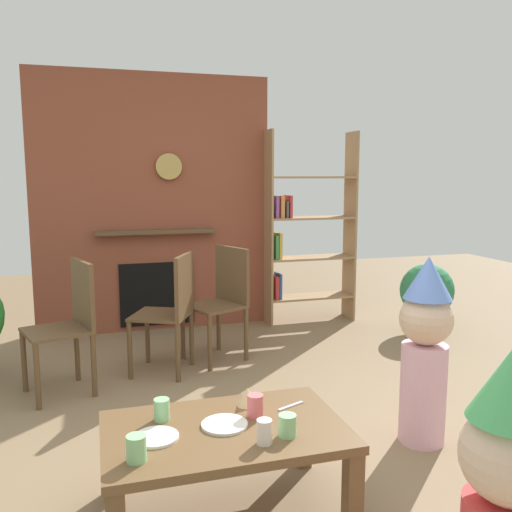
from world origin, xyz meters
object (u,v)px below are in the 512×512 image
object	(u,v)px
paper_plate_front	(156,437)
child_in_pink	(425,346)
paper_cup_far_left	(162,410)
paper_cup_near_left	(136,448)
paper_plate_rear	(225,425)
paper_cup_center	(287,426)
potted_plant_tall	(427,294)
paper_cup_near_right	(264,432)
dining_chair_left	(70,319)
bookshelf	(304,234)
child_with_cone_hat	(506,503)
dining_chair_right	(223,296)
dining_chair_middle	(173,306)
paper_cup_far_right	(255,406)
birthday_cake_slice	(247,396)
coffee_table	(225,441)

from	to	relation	value
paper_plate_front	child_in_pink	xyz separation A→B (m)	(1.49, 0.35, 0.15)
paper_cup_far_left	paper_plate_front	xyz separation A→B (m)	(-0.04, -0.16, -0.04)
paper_cup_near_left	paper_plate_rear	size ratio (longest dim) A/B	0.51
paper_cup_center	potted_plant_tall	world-z (taller)	potted_plant_tall
paper_cup_near_left	paper_cup_near_right	world-z (taller)	same
paper_cup_far_left	dining_chair_left	world-z (taller)	dining_chair_left
bookshelf	paper_cup_center	xyz separation A→B (m)	(-1.26, -3.04, -0.44)
child_with_cone_hat	dining_chair_right	bearing A→B (deg)	-29.14
paper_cup_near_left	potted_plant_tall	distance (m)	3.70
paper_plate_rear	dining_chair_middle	xyz separation A→B (m)	(0.03, 1.78, 0.10)
paper_cup_center	paper_cup_far_left	bearing A→B (deg)	148.18
paper_cup_center	potted_plant_tall	bearing A→B (deg)	46.37
dining_chair_right	potted_plant_tall	distance (m)	2.00
paper_plate_rear	bookshelf	bearing A→B (deg)	62.58
paper_cup_far_right	bookshelf	bearing A→B (deg)	64.66
paper_cup_far_right	paper_plate_front	distance (m)	0.46
paper_cup_near_left	paper_plate_rear	distance (m)	0.43
birthday_cake_slice	dining_chair_right	bearing A→B (deg)	80.36
coffee_table	paper_cup_far_left	distance (m)	0.31
paper_cup_far_right	birthday_cake_slice	size ratio (longest dim) A/B	1.03
bookshelf	coffee_table	world-z (taller)	bookshelf
child_with_cone_hat	child_in_pink	world-z (taller)	child_in_pink
child_in_pink	bookshelf	bearing A→B (deg)	-112.03
paper_plate_rear	child_in_pink	distance (m)	1.25
paper_plate_rear	child_with_cone_hat	size ratio (longest dim) A/B	0.20
paper_cup_far_left	birthday_cake_slice	world-z (taller)	paper_cup_far_left
coffee_table	paper_cup_near_left	size ratio (longest dim) A/B	10.12
paper_cup_far_left	dining_chair_middle	xyz separation A→B (m)	(0.28, 1.65, 0.06)
dining_chair_left	paper_plate_front	bearing A→B (deg)	84.57
paper_cup_far_left	paper_plate_rear	bearing A→B (deg)	-27.71
child_with_cone_hat	dining_chair_right	distance (m)	3.01
potted_plant_tall	paper_cup_near_right	bearing A→B (deg)	-134.61
paper_plate_rear	paper_cup_center	bearing A→B (deg)	-35.98
paper_cup_near_left	paper_cup_center	distance (m)	0.61
bookshelf	potted_plant_tall	distance (m)	1.30
child_with_cone_hat	paper_cup_near_left	bearing A→B (deg)	19.37
paper_cup_near_right	dining_chair_right	size ratio (longest dim) A/B	0.11
bookshelf	dining_chair_right	distance (m)	1.39
coffee_table	birthday_cake_slice	xyz separation A→B (m)	(0.15, 0.19, 0.10)
child_with_cone_hat	dining_chair_left	distance (m)	2.91
birthday_cake_slice	child_with_cone_hat	size ratio (longest dim) A/B	0.10
paper_cup_far_left	paper_plate_rear	xyz separation A→B (m)	(0.25, -0.13, -0.04)
bookshelf	dining_chair_left	xyz separation A→B (m)	(-2.18, -1.25, -0.38)
paper_cup_near_right	paper_cup_far_left	world-z (taller)	paper_cup_near_right
bookshelf	dining_chair_middle	bearing A→B (deg)	-143.23
bookshelf	paper_cup_far_right	xyz separation A→B (m)	(-1.34, -2.83, -0.44)
paper_plate_rear	child_in_pink	bearing A→B (deg)	14.85
dining_chair_left	potted_plant_tall	bearing A→B (deg)	171.18
dining_chair_middle	dining_chair_right	xyz separation A→B (m)	(0.44, 0.23, 0.00)
child_with_cone_hat	child_in_pink	bearing A→B (deg)	-56.35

